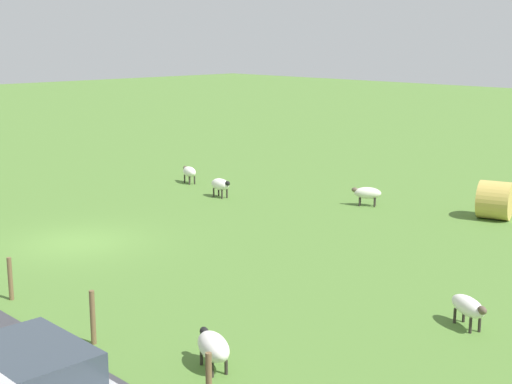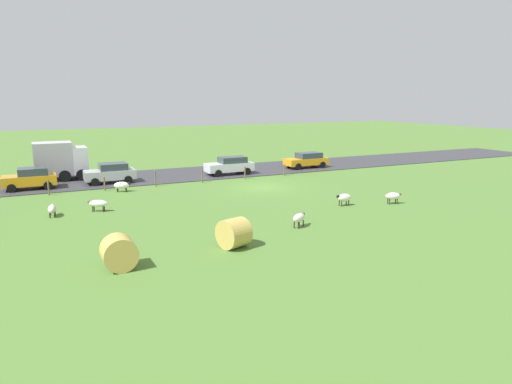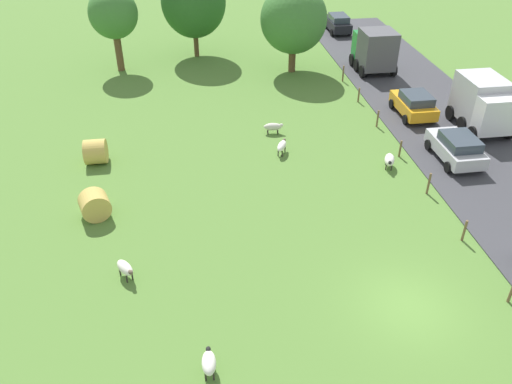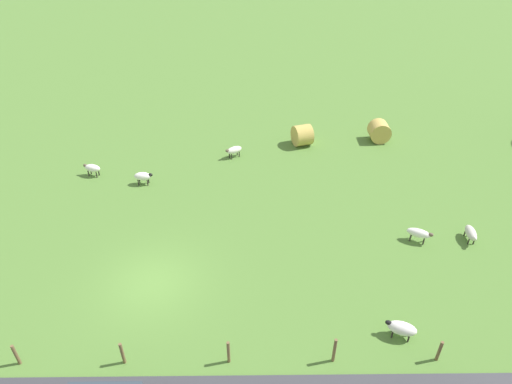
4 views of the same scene
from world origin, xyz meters
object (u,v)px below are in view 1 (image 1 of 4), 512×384
sheep_3 (213,346)px  sheep_5 (468,307)px  sheep_0 (220,185)px  sheep_1 (189,172)px  hay_bale_0 (495,200)px  sheep_4 (367,193)px

sheep_3 → sheep_5: (-5.77, 2.49, 0.02)m
sheep_0 → sheep_1: bearing=-106.6°
sheep_1 → hay_bale_0: size_ratio=0.81×
sheep_4 → hay_bale_0: (-1.72, 4.66, 0.18)m
sheep_4 → hay_bale_0: 4.97m
sheep_4 → sheep_5: size_ratio=0.92×
sheep_3 → sheep_4: size_ratio=1.09×
sheep_0 → sheep_4: sheep_0 is taller
sheep_3 → sheep_4: 15.99m
sheep_3 → sheep_4: sheep_3 is taller
sheep_1 → sheep_4: (-2.18, 8.67, -0.01)m
sheep_1 → sheep_4: 8.94m
sheep_1 → sheep_5: 19.32m
sheep_4 → sheep_3: bearing=26.3°
sheep_1 → sheep_3: bearing=52.3°
sheep_0 → sheep_4: size_ratio=0.95×
sheep_3 → hay_bale_0: size_ratio=0.90×
sheep_0 → sheep_1: 3.46m
sheep_1 → hay_bale_0: hay_bale_0 is taller
sheep_4 → sheep_5: 12.84m
sheep_5 → hay_bale_0: hay_bale_0 is taller
sheep_0 → hay_bale_0: bearing=116.0°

